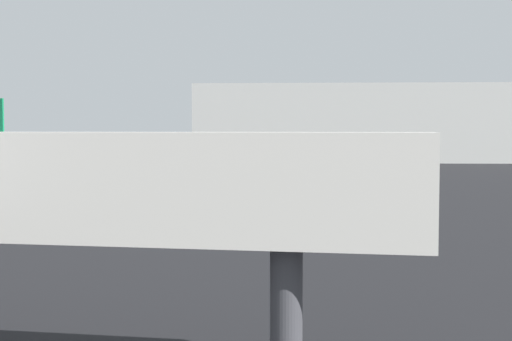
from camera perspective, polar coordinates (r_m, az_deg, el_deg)
name	(u,v)px	position (r m, az deg, el deg)	size (l,w,h in m)	color
airplane_distant	(59,150)	(86.08, -15.51, 1.55)	(26.54, 19.27, 9.42)	white
terminal_building	(418,123)	(129.62, 12.88, 3.70)	(78.23, 18.49, 13.32)	#B7B7B2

